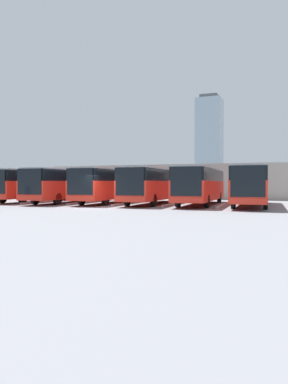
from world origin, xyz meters
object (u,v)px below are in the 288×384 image
Objects in this scene: bus_0 at (251,184)px; bus_2 at (154,184)px; bus_3 at (111,184)px; bus_5 at (37,184)px; bus_4 at (69,184)px; bus_1 at (201,184)px.

bus_2 is at bearing -3.79° from bus_0.
bus_3 is at bearing -2.66° from bus_2.
bus_2 is at bearing 177.34° from bus_3.
bus_0 is at bearing 176.76° from bus_5.
bus_4 is at bearing -0.94° from bus_0.
bus_4 and bus_5 have the same top height.
bus_1 is at bearing -6.46° from bus_0.
bus_0 and bus_1 have the same top height.
bus_5 is at bearing -3.24° from bus_0.
bus_2 is 1.00× the size of bus_4.
bus_5 is at bearing -2.97° from bus_3.
bus_4 is at bearing 0.90° from bus_1.
bus_4 is (16.86, 0.58, 0.00)m from bus_0.
bus_3 is 1.00× the size of bus_5.
bus_2 and bus_5 have the same top height.
bus_3 is at bearing -173.60° from bus_4.
bus_2 is (4.22, 0.13, 0.00)m from bus_1.
bus_3 and bus_4 have the same top height.
bus_1 is 16.86m from bus_5.
bus_0 is at bearing 176.59° from bus_3.
bus_4 is (4.22, 0.69, 0.00)m from bus_3.
bus_1 is 4.22m from bus_2.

